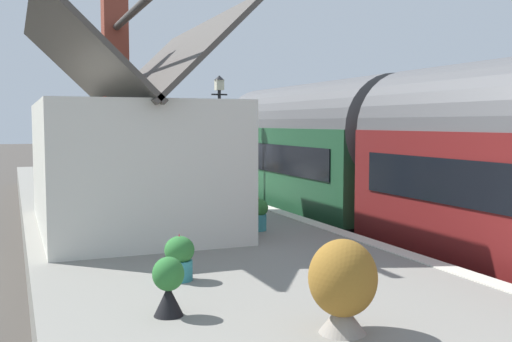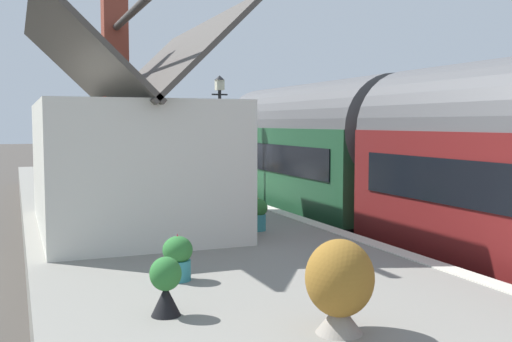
{
  "view_description": "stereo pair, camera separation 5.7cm",
  "coord_description": "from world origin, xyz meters",
  "px_view_note": "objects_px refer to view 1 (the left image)",
  "views": [
    {
      "loc": [
        -17.22,
        7.44,
        3.15
      ],
      "look_at": [
        -2.55,
        1.5,
        1.89
      ],
      "focal_mm": 42.31,
      "sensor_mm": 36.0,
      "label": 1
    },
    {
      "loc": [
        -17.24,
        7.38,
        3.15
      ],
      "look_at": [
        -2.55,
        1.5,
        1.89
      ],
      "focal_mm": 42.31,
      "sensor_mm": 36.0,
      "label": 2
    }
  ],
  "objects_px": {
    "planter_corner_building": "(185,177)",
    "planter_edge_far": "(168,286)",
    "bench_by_lamp": "(151,175)",
    "planter_edge_near": "(154,186)",
    "lamp_post_platform": "(219,112)",
    "bench_near_building": "(121,162)",
    "planter_under_sign": "(179,257)",
    "station_building": "(127,157)",
    "planter_bench_left": "(115,183)",
    "planter_bench_right": "(259,213)",
    "train": "(398,163)",
    "bench_mid_platform": "(126,165)",
    "bench_platform_end": "(133,169)",
    "planter_by_door": "(343,285)"
  },
  "relations": [
    {
      "from": "planter_bench_right",
      "to": "planter_edge_far",
      "type": "height_order",
      "value": "planter_bench_right"
    },
    {
      "from": "planter_bench_right",
      "to": "bench_near_building",
      "type": "bearing_deg",
      "value": 0.65
    },
    {
      "from": "planter_by_door",
      "to": "lamp_post_platform",
      "type": "relative_size",
      "value": 0.28
    },
    {
      "from": "train",
      "to": "planter_corner_building",
      "type": "distance_m",
      "value": 8.37
    },
    {
      "from": "planter_corner_building",
      "to": "train",
      "type": "bearing_deg",
      "value": -158.9
    },
    {
      "from": "station_building",
      "to": "lamp_post_platform",
      "type": "height_order",
      "value": "station_building"
    },
    {
      "from": "planter_edge_far",
      "to": "planter_edge_near",
      "type": "xyz_separation_m",
      "value": [
        11.43,
        -2.34,
        -0.03
      ]
    },
    {
      "from": "bench_by_lamp",
      "to": "bench_near_building",
      "type": "xyz_separation_m",
      "value": [
        7.24,
        -0.19,
        0.0
      ]
    },
    {
      "from": "station_building",
      "to": "planter_edge_near",
      "type": "bearing_deg",
      "value": -18.57
    },
    {
      "from": "planter_bench_left",
      "to": "lamp_post_platform",
      "type": "relative_size",
      "value": 0.21
    },
    {
      "from": "station_building",
      "to": "bench_by_lamp",
      "type": "xyz_separation_m",
      "value": [
        7.15,
        -2.06,
        -1.04
      ]
    },
    {
      "from": "bench_near_building",
      "to": "planter_by_door",
      "type": "distance_m",
      "value": 22.19
    },
    {
      "from": "train",
      "to": "planter_edge_near",
      "type": "relative_size",
      "value": 26.97
    },
    {
      "from": "planter_edge_near",
      "to": "planter_by_door",
      "type": "xyz_separation_m",
      "value": [
        -12.71,
        0.74,
        0.2
      ]
    },
    {
      "from": "bench_mid_platform",
      "to": "bench_platform_end",
      "type": "height_order",
      "value": "same"
    },
    {
      "from": "planter_bench_left",
      "to": "planter_under_sign",
      "type": "distance_m",
      "value": 11.03
    },
    {
      "from": "train",
      "to": "bench_by_lamp",
      "type": "bearing_deg",
      "value": 24.45
    },
    {
      "from": "bench_near_building",
      "to": "lamp_post_platform",
      "type": "xyz_separation_m",
      "value": [
        -10.11,
        -1.33,
        2.11
      ]
    },
    {
      "from": "bench_near_building",
      "to": "station_building",
      "type": "bearing_deg",
      "value": 171.11
    },
    {
      "from": "planter_under_sign",
      "to": "planter_edge_far",
      "type": "distance_m",
      "value": 1.59
    },
    {
      "from": "bench_by_lamp",
      "to": "planter_under_sign",
      "type": "height_order",
      "value": "bench_by_lamp"
    },
    {
      "from": "bench_near_building",
      "to": "planter_under_sign",
      "type": "height_order",
      "value": "bench_near_building"
    },
    {
      "from": "bench_by_lamp",
      "to": "planter_under_sign",
      "type": "relative_size",
      "value": 2.05
    },
    {
      "from": "bench_by_lamp",
      "to": "planter_by_door",
      "type": "relative_size",
      "value": 1.37
    },
    {
      "from": "bench_near_building",
      "to": "planter_under_sign",
      "type": "xyz_separation_m",
      "value": [
        -19.38,
        2.4,
        -0.13
      ]
    },
    {
      "from": "bench_platform_end",
      "to": "lamp_post_platform",
      "type": "height_order",
      "value": "lamp_post_platform"
    },
    {
      "from": "bench_platform_end",
      "to": "planter_corner_building",
      "type": "relative_size",
      "value": 1.53
    },
    {
      "from": "planter_corner_building",
      "to": "planter_edge_far",
      "type": "xyz_separation_m",
      "value": [
        -12.71,
        3.69,
        -0.11
      ]
    },
    {
      "from": "bench_by_lamp",
      "to": "planter_bench_right",
      "type": "bearing_deg",
      "value": -177.56
    },
    {
      "from": "train",
      "to": "lamp_post_platform",
      "type": "xyz_separation_m",
      "value": [
        5.83,
        2.43,
        1.26
      ]
    },
    {
      "from": "bench_near_building",
      "to": "bench_by_lamp",
      "type": "bearing_deg",
      "value": 178.46
    },
    {
      "from": "station_building",
      "to": "lamp_post_platform",
      "type": "relative_size",
      "value": 1.81
    },
    {
      "from": "planter_corner_building",
      "to": "station_building",
      "type": "bearing_deg",
      "value": 154.17
    },
    {
      "from": "train",
      "to": "planter_edge_far",
      "type": "relative_size",
      "value": 24.21
    },
    {
      "from": "bench_by_lamp",
      "to": "bench_platform_end",
      "type": "height_order",
      "value": "same"
    },
    {
      "from": "train",
      "to": "bench_platform_end",
      "type": "relative_size",
      "value": 11.98
    },
    {
      "from": "planter_bench_left",
      "to": "planter_edge_near",
      "type": "height_order",
      "value": "planter_bench_left"
    },
    {
      "from": "bench_platform_end",
      "to": "planter_bench_right",
      "type": "height_order",
      "value": "bench_platform_end"
    },
    {
      "from": "bench_by_lamp",
      "to": "planter_edge_far",
      "type": "xyz_separation_m",
      "value": [
        -13.64,
        2.73,
        -0.12
      ]
    },
    {
      "from": "bench_platform_end",
      "to": "planter_edge_near",
      "type": "relative_size",
      "value": 2.25
    },
    {
      "from": "planter_edge_near",
      "to": "lamp_post_platform",
      "type": "relative_size",
      "value": 0.17
    },
    {
      "from": "planter_by_door",
      "to": "lamp_post_platform",
      "type": "xyz_separation_m",
      "value": [
        12.04,
        -2.65,
        2.06
      ]
    },
    {
      "from": "planter_bench_right",
      "to": "planter_under_sign",
      "type": "distance_m",
      "value": 4.18
    },
    {
      "from": "train",
      "to": "planter_edge_near",
      "type": "bearing_deg",
      "value": 33.81
    },
    {
      "from": "bench_mid_platform",
      "to": "bench_platform_end",
      "type": "bearing_deg",
      "value": 176.66
    },
    {
      "from": "bench_by_lamp",
      "to": "planter_corner_building",
      "type": "bearing_deg",
      "value": -134.15
    },
    {
      "from": "bench_by_lamp",
      "to": "bench_platform_end",
      "type": "bearing_deg",
      "value": 1.09
    },
    {
      "from": "bench_mid_platform",
      "to": "planter_bench_right",
      "type": "xyz_separation_m",
      "value": [
        -14.07,
        -0.31,
        -0.1
      ]
    },
    {
      "from": "train",
      "to": "planter_by_door",
      "type": "height_order",
      "value": "train"
    },
    {
      "from": "train",
      "to": "bench_by_lamp",
      "type": "distance_m",
      "value": 9.59
    }
  ]
}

